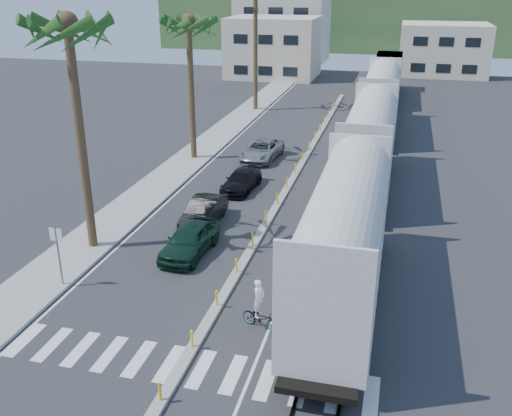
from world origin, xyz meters
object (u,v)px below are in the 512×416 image
at_px(car_lead, 190,240).
at_px(car_second, 204,212).
at_px(street_sign, 58,248).
at_px(cyclist, 261,314).

distance_m(car_lead, car_second, 3.76).
xyz_separation_m(street_sign, car_lead, (4.42, 4.57, -1.18)).
relative_size(car_second, cyclist, 2.09).
bearing_deg(street_sign, cyclist, -5.82).
relative_size(street_sign, cyclist, 1.40).
bearing_deg(car_second, street_sign, -114.65).
xyz_separation_m(street_sign, car_second, (3.86, 8.28, -1.23)).
bearing_deg(street_sign, car_second, 65.00).
xyz_separation_m(car_lead, cyclist, (5.03, -5.53, -0.12)).
relative_size(car_lead, cyclist, 2.20).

